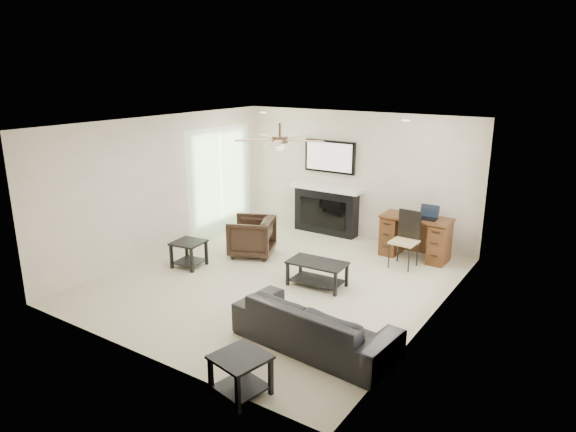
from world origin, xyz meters
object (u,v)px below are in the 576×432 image
at_px(sofa, 315,324).
at_px(fireplace_unit, 326,188).
at_px(coffee_table, 317,274).
at_px(armchair, 252,236).
at_px(desk, 415,237).

bearing_deg(sofa, fireplace_unit, -57.21).
bearing_deg(coffee_table, sofa, -64.08).
distance_m(sofa, armchair, 3.37).
bearing_deg(fireplace_unit, armchair, -104.13).
xyz_separation_m(sofa, armchair, (-2.60, 2.15, 0.05)).
xyz_separation_m(sofa, desk, (-0.08, 3.66, 0.08)).
relative_size(coffee_table, desk, 0.74).
relative_size(sofa, armchair, 2.63).
distance_m(sofa, coffee_table, 1.84).
xyz_separation_m(coffee_table, desk, (0.82, 2.06, 0.18)).
bearing_deg(sofa, desk, -83.79).
xyz_separation_m(coffee_table, fireplace_unit, (-1.23, 2.44, 0.75)).
bearing_deg(coffee_table, armchair, 158.64).
height_order(armchair, fireplace_unit, fireplace_unit).
relative_size(coffee_table, fireplace_unit, 0.47).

